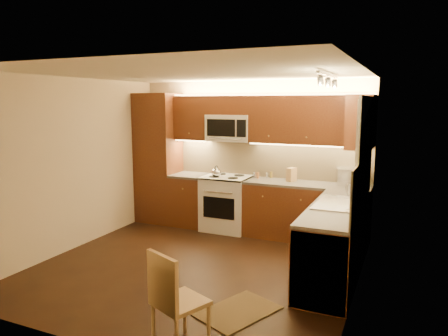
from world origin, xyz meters
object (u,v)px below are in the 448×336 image
at_px(stove, 227,203).
at_px(soap_bottle, 353,187).
at_px(toaster_oven, 351,176).
at_px(dining_chair, 180,300).
at_px(knife_block, 291,175).
at_px(kettle, 216,171).
at_px(microwave, 230,128).
at_px(sink, 338,198).

relative_size(stove, soap_bottle, 4.96).
distance_m(stove, toaster_oven, 2.07).
height_order(soap_bottle, dining_chair, soap_bottle).
distance_m(knife_block, soap_bottle, 1.14).
bearing_deg(knife_block, toaster_oven, 28.66).
height_order(kettle, soap_bottle, kettle).
distance_m(microwave, soap_bottle, 2.28).
height_order(microwave, sink, microwave).
distance_m(stove, microwave, 1.27).
bearing_deg(knife_block, stove, -152.45).
distance_m(stove, sink, 2.35).
bearing_deg(dining_chair, soap_bottle, 93.59).
bearing_deg(soap_bottle, knife_block, 175.06).
height_order(microwave, dining_chair, microwave).
xyz_separation_m(kettle, soap_bottle, (2.22, -0.31, -0.02)).
bearing_deg(stove, soap_bottle, -11.72).
relative_size(sink, knife_block, 3.96).
bearing_deg(sink, microwave, 147.79).
relative_size(microwave, knife_block, 3.50).
bearing_deg(toaster_oven, kettle, 173.73).
relative_size(microwave, kettle, 3.95).
xyz_separation_m(kettle, toaster_oven, (2.12, 0.31, 0.01)).
height_order(knife_block, dining_chair, knife_block).
bearing_deg(sink, knife_block, 127.04).
bearing_deg(stove, knife_block, 4.91).
bearing_deg(stove, sink, -29.36).
height_order(stove, knife_block, knife_block).
xyz_separation_m(sink, knife_block, (-0.92, 1.22, 0.03)).
xyz_separation_m(microwave, kettle, (-0.14, -0.26, -0.70)).
relative_size(stove, microwave, 1.21).
height_order(sink, knife_block, knife_block).
relative_size(microwave, toaster_oven, 1.77).
xyz_separation_m(stove, kettle, (-0.14, -0.12, 0.56)).
relative_size(knife_block, dining_chair, 0.24).
bearing_deg(microwave, toaster_oven, 1.53).
xyz_separation_m(stove, toaster_oven, (1.98, 0.19, 0.57)).
height_order(kettle, knife_block, knife_block).
xyz_separation_m(sink, soap_bottle, (0.09, 0.69, 0.02)).
xyz_separation_m(microwave, toaster_oven, (1.98, 0.05, -0.69)).
bearing_deg(toaster_oven, dining_chair, -119.50).
bearing_deg(knife_block, kettle, -147.26).
bearing_deg(soap_bottle, sink, -74.72).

